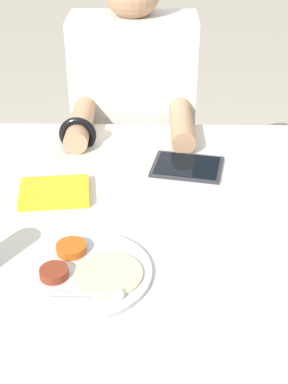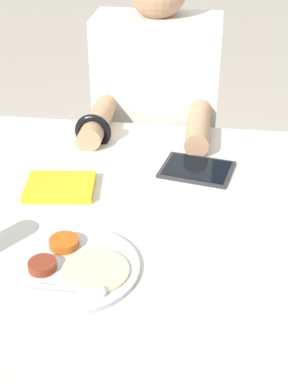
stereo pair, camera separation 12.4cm
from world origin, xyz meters
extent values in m
cube|color=beige|center=(0.00, 0.00, 0.36)|extent=(1.25, 1.00, 0.71)
cylinder|color=#B7BABF|center=(-0.09, -0.23, 0.72)|extent=(0.27, 0.27, 0.01)
cylinder|color=#B75114|center=(-0.12, -0.17, 0.73)|extent=(0.06, 0.06, 0.02)
cylinder|color=maroon|center=(-0.15, -0.24, 0.73)|extent=(0.06, 0.06, 0.02)
cylinder|color=beige|center=(-0.04, -0.24, 0.73)|extent=(0.14, 0.14, 0.01)
cylinder|color=#B7BABF|center=(-0.08, -0.30, 0.73)|extent=(0.13, 0.01, 0.01)
sphere|color=#B7BABF|center=(-0.01, -0.30, 0.73)|extent=(0.02, 0.02, 0.02)
cube|color=silver|center=(-0.20, 0.07, 0.72)|extent=(0.18, 0.15, 0.01)
cube|color=gold|center=(-0.20, 0.07, 0.72)|extent=(0.19, 0.15, 0.02)
cube|color=#28282D|center=(0.14, 0.22, 0.72)|extent=(0.21, 0.18, 0.01)
cube|color=black|center=(0.14, 0.22, 0.72)|extent=(0.19, 0.16, 0.00)
cube|color=black|center=(-0.02, 0.66, 0.22)|extent=(0.37, 0.22, 0.44)
cube|color=beige|center=(-0.02, 0.66, 0.73)|extent=(0.41, 0.20, 0.57)
cylinder|color=tan|center=(-0.17, 0.44, 0.75)|extent=(0.07, 0.29, 0.07)
cylinder|color=tan|center=(0.14, 0.44, 0.75)|extent=(0.07, 0.29, 0.07)
torus|color=black|center=(-0.17, 0.35, 0.75)|extent=(0.11, 0.02, 0.11)
camera|label=1|loc=(0.04, -1.06, 1.43)|focal=50.00mm
camera|label=2|loc=(0.17, -1.05, 1.43)|focal=50.00mm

